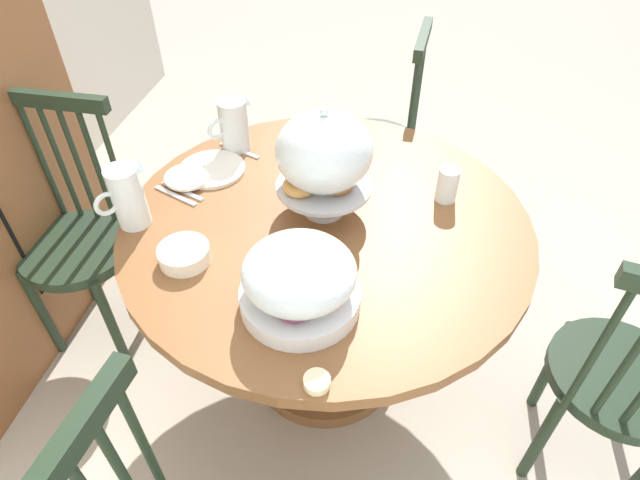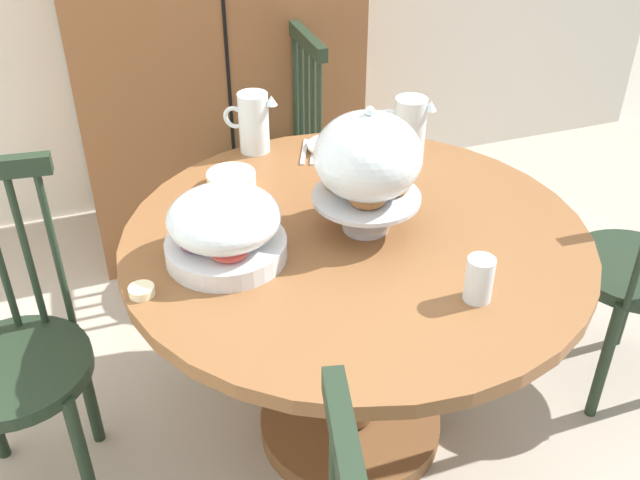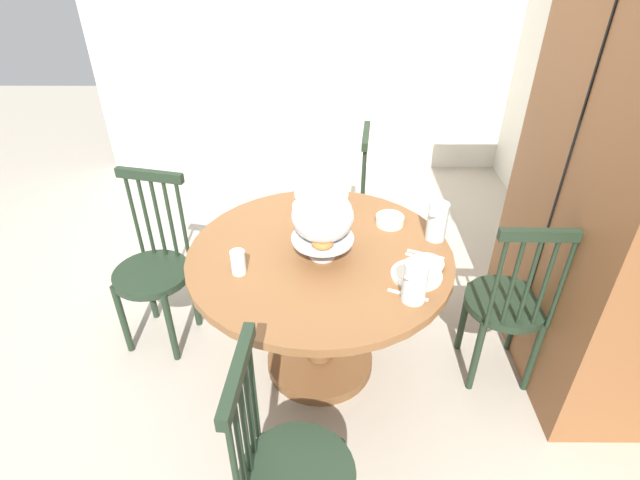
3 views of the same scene
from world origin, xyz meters
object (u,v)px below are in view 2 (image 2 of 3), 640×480
at_px(windsor_chair_far_side, 15,363).
at_px(china_plate_small, 331,145).
at_px(cereal_bowl, 231,180).
at_px(butter_dish, 142,291).
at_px(milk_pitcher, 254,125).
at_px(dining_table, 354,296).
at_px(drinking_glass, 479,279).
at_px(windsor_chair_facing_door, 274,171).
at_px(pastry_stand_with_dome, 368,161).
at_px(wooden_armoire, 207,4).
at_px(china_plate_large, 359,152).
at_px(fruit_platter_covered, 225,228).
at_px(windsor_chair_by_cabinet, 639,273).
at_px(orange_juice_pitcher, 409,128).

distance_m(windsor_chair_far_side, china_plate_small, 1.11).
height_order(cereal_bowl, butter_dish, cereal_bowl).
bearing_deg(milk_pitcher, dining_table, -77.59).
height_order(china_plate_small, drinking_glass, drinking_glass).
xyz_separation_m(windsor_chair_facing_door, cereal_bowl, (-0.28, -0.56, 0.31)).
distance_m(windsor_chair_far_side, pastry_stand_with_dome, 1.06).
xyz_separation_m(dining_table, windsor_chair_facing_door, (0.04, 0.91, -0.08)).
xyz_separation_m(windsor_chair_facing_door, milk_pitcher, (-0.16, -0.36, 0.37)).
bearing_deg(cereal_bowl, china_plate_small, 19.51).
relative_size(wooden_armoire, pastry_stand_with_dome, 5.70).
bearing_deg(milk_pitcher, china_plate_large, -24.46).
bearing_deg(dining_table, china_plate_small, 77.39).
distance_m(china_plate_small, drinking_glass, 0.82).
bearing_deg(butter_dish, windsor_chair_far_side, 148.69).
bearing_deg(butter_dish, pastry_stand_with_dome, 8.54).
height_order(pastry_stand_with_dome, china_plate_large, pastry_stand_with_dome).
xyz_separation_m(dining_table, pastry_stand_with_dome, (0.03, 0.01, 0.41)).
bearing_deg(windsor_chair_far_side, pastry_stand_with_dome, -7.17).
xyz_separation_m(windsor_chair_facing_door, fruit_platter_covered, (-0.38, -0.90, 0.37)).
distance_m(windsor_chair_facing_door, milk_pitcher, 0.54).
height_order(fruit_platter_covered, drinking_glass, fruit_platter_covered).
bearing_deg(pastry_stand_with_dome, milk_pitcher, 105.70).
bearing_deg(pastry_stand_with_dome, wooden_armoire, 94.74).
bearing_deg(windsor_chair_far_side, china_plate_small, 18.72).
xyz_separation_m(wooden_armoire, fruit_platter_covered, (-0.26, -1.33, -0.16)).
bearing_deg(windsor_chair_far_side, butter_dish, -31.31).
distance_m(wooden_armoire, pastry_stand_with_dome, 1.33).
distance_m(windsor_chair_by_cabinet, cereal_bowl, 1.27).
height_order(dining_table, milk_pitcher, milk_pitcher).
bearing_deg(windsor_chair_facing_door, china_plate_large, -74.51).
relative_size(windsor_chair_facing_door, windsor_chair_far_side, 1.00).
relative_size(windsor_chair_by_cabinet, butter_dish, 16.25).
relative_size(china_plate_small, drinking_glass, 1.36).
bearing_deg(pastry_stand_with_dome, china_plate_small, 80.68).
height_order(windsor_chair_by_cabinet, china_plate_large, windsor_chair_by_cabinet).
bearing_deg(wooden_armoire, windsor_chair_facing_door, -74.50).
xyz_separation_m(windsor_chair_far_side, fruit_platter_covered, (0.56, -0.12, 0.37)).
height_order(china_plate_large, butter_dish, butter_dish).
distance_m(windsor_chair_facing_door, fruit_platter_covered, 1.05).
relative_size(china_plate_small, butter_dish, 2.50).
relative_size(dining_table, drinking_glass, 11.10).
bearing_deg(orange_juice_pitcher, cereal_bowl, -176.93).
distance_m(windsor_chair_by_cabinet, china_plate_large, 0.94).
bearing_deg(cereal_bowl, windsor_chair_by_cabinet, -21.00).
bearing_deg(fruit_platter_covered, china_plate_large, 38.27).
distance_m(orange_juice_pitcher, cereal_bowl, 0.58).
distance_m(fruit_platter_covered, china_plate_small, 0.65).
height_order(wooden_armoire, orange_juice_pitcher, wooden_armoire).
xyz_separation_m(pastry_stand_with_dome, drinking_glass, (0.13, -0.36, -0.14)).
bearing_deg(windsor_chair_facing_door, cereal_bowl, -116.79).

